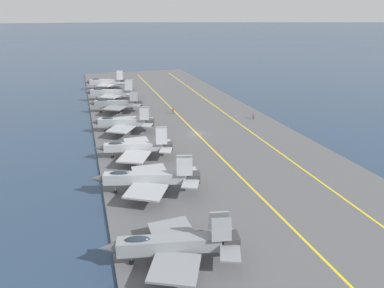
{
  "coord_description": "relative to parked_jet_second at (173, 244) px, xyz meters",
  "views": [
    {
      "loc": [
        -72.43,
        24.43,
        27.23
      ],
      "look_at": [
        -12.37,
        5.2,
        2.9
      ],
      "focal_mm": 32.0,
      "sensor_mm": 36.0,
      "label": 1
    }
  ],
  "objects": [
    {
      "name": "ground_plane",
      "position": [
        41.45,
        -16.81,
        -2.86
      ],
      "size": [
        2000.0,
        2000.0,
        0.0
      ],
      "primitive_type": "plane",
      "color": "navy"
    },
    {
      "name": "carrier_deck",
      "position": [
        41.45,
        -16.81,
        -2.66
      ],
      "size": [
        192.79,
        46.56,
        0.4
      ],
      "primitive_type": "cube",
      "color": "#565659",
      "rests_on": "ground"
    },
    {
      "name": "deck_stripe_foul_line",
      "position": [
        41.45,
        -29.61,
        -2.45
      ],
      "size": [
        173.47,
        4.47,
        0.01
      ],
      "primitive_type": "cube",
      "rotation": [
        0.0,
        0.0,
        -0.02
      ],
      "color": "yellow",
      "rests_on": "carrier_deck"
    },
    {
      "name": "deck_stripe_centerline",
      "position": [
        41.45,
        -16.81,
        -2.45
      ],
      "size": [
        173.51,
        0.36,
        0.01
      ],
      "primitive_type": "cube",
      "color": "yellow",
      "rests_on": "carrier_deck"
    },
    {
      "name": "parked_jet_second",
      "position": [
        0.0,
        0.0,
        0.0
      ],
      "size": [
        12.16,
        15.87,
        5.97
      ],
      "color": "gray",
      "rests_on": "carrier_deck"
    },
    {
      "name": "parked_jet_third",
      "position": [
        16.74,
        -0.36,
        0.21
      ],
      "size": [
        12.64,
        17.27,
        6.24
      ],
      "color": "#9EA3A8",
      "rests_on": "carrier_deck"
    },
    {
      "name": "parked_jet_fourth",
      "position": [
        31.45,
        -0.87,
        -0.18
      ],
      "size": [
        13.96,
        15.37,
        6.17
      ],
      "color": "#A8AAAF",
      "rests_on": "carrier_deck"
    },
    {
      "name": "parked_jet_fifth",
      "position": [
        47.78,
        -0.56,
        0.02
      ],
      "size": [
        13.32,
        15.36,
        6.13
      ],
      "color": "#9EA3A8",
      "rests_on": "carrier_deck"
    },
    {
      "name": "parked_jet_sixth",
      "position": [
        65.83,
        -0.79,
        0.21
      ],
      "size": [
        11.85,
        15.65,
        6.13
      ],
      "color": "gray",
      "rests_on": "carrier_deck"
    },
    {
      "name": "parked_jet_seventh",
      "position": [
        80.34,
        -0.84,
        0.3
      ],
      "size": [
        12.09,
        17.29,
        6.87
      ],
      "color": "#9EA3A8",
      "rests_on": "carrier_deck"
    },
    {
      "name": "parked_jet_eighth",
      "position": [
        98.86,
        -0.63,
        0.33
      ],
      "size": [
        12.08,
        15.54,
        6.87
      ],
      "color": "#A8AAAF",
      "rests_on": "carrier_deck"
    },
    {
      "name": "crew_red_vest",
      "position": [
        59.56,
        -15.76,
        -1.46
      ],
      "size": [
        0.3,
        0.4,
        1.81
      ],
      "color": "#383328",
      "rests_on": "carrier_deck"
    },
    {
      "name": "crew_purple_vest",
      "position": [
        48.0,
        -34.96,
        -1.49
      ],
      "size": [
        0.38,
        0.45,
        1.76
      ],
      "color": "#232328",
      "rests_on": "carrier_deck"
    }
  ]
}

